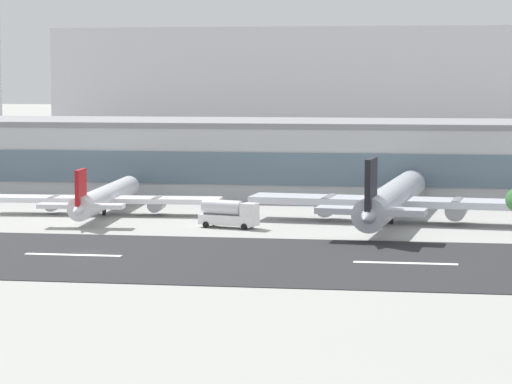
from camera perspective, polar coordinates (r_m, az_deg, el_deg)
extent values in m
plane|color=#9E9E99|center=(142.13, -8.30, -3.02)|extent=(1400.00, 1400.00, 0.00)
cube|color=#262628|center=(140.49, -8.51, -3.11)|extent=(800.00, 35.24, 0.08)
cube|color=white|center=(140.87, -9.01, -3.08)|extent=(12.00, 1.20, 0.01)
cube|color=white|center=(134.18, 7.38, -3.49)|extent=(12.00, 1.20, 0.01)
cube|color=#B7BABC|center=(213.67, 1.02, 1.64)|extent=(193.80, 29.79, 12.35)
cube|color=slate|center=(198.87, 0.43, 1.15)|extent=(187.98, 0.30, 5.56)
cube|color=gray|center=(213.30, 1.03, 3.43)|extent=(195.74, 30.09, 1.00)
cube|color=#BCBCC1|center=(337.65, 1.88, 5.07)|extent=(135.35, 35.05, 34.95)
cylinder|color=white|center=(181.88, -7.39, -0.23)|extent=(5.56, 35.08, 3.49)
sphere|color=white|center=(198.86, -6.27, 0.29)|extent=(3.32, 3.32, 3.32)
cone|color=white|center=(165.00, -8.74, -0.86)|extent=(3.51, 6.46, 3.14)
cube|color=white|center=(181.24, -7.43, -0.36)|extent=(36.42, 7.38, 0.77)
cylinder|color=gray|center=(179.66, -4.90, -0.59)|extent=(2.56, 5.02, 2.27)
cylinder|color=gray|center=(183.29, -9.91, -0.52)|extent=(2.56, 5.02, 2.27)
cube|color=white|center=(166.31, -8.62, -0.69)|extent=(12.45, 3.61, 0.61)
cube|color=red|center=(166.05, -8.63, 0.15)|extent=(0.84, 4.74, 5.59)
cylinder|color=black|center=(180.43, -7.50, -0.99)|extent=(0.63, 0.63, 0.96)
cylinder|color=silver|center=(171.84, 6.76, -0.29)|extent=(9.03, 46.06, 4.58)
sphere|color=silver|center=(194.46, 7.67, 0.40)|extent=(4.35, 4.35, 4.35)
cone|color=silver|center=(149.31, 5.57, -1.19)|extent=(4.91, 8.61, 4.12)
cube|color=silver|center=(170.98, 6.72, -0.47)|extent=(42.54, 10.94, 1.01)
cylinder|color=gray|center=(170.06, 9.88, -0.82)|extent=(3.59, 6.68, 2.98)
cylinder|color=gray|center=(172.59, 3.60, -0.65)|extent=(3.59, 6.68, 2.98)
cube|color=silver|center=(151.05, 5.68, -0.93)|extent=(14.61, 5.16, 0.81)
cube|color=black|center=(150.71, 5.69, 0.28)|extent=(1.33, 6.23, 7.33)
cylinder|color=black|center=(169.92, 6.64, -1.35)|extent=(0.82, 0.82, 1.26)
cube|color=white|center=(164.14, -1.36, -1.38)|extent=(8.88, 4.66, 1.40)
cylinder|color=silver|center=(164.36, -1.68, -0.75)|extent=(6.12, 3.49, 2.10)
cube|color=white|center=(162.63, -0.32, -0.88)|extent=(2.58, 2.83, 1.80)
cylinder|color=black|center=(161.84, -0.59, -1.73)|extent=(0.94, 0.50, 0.90)
cylinder|color=black|center=(164.19, -0.22, -1.62)|extent=(0.94, 0.50, 0.90)
cylinder|color=black|center=(164.33, -2.49, -1.62)|extent=(0.94, 0.50, 0.90)
cylinder|color=black|center=(166.65, -2.10, -1.51)|extent=(0.94, 0.50, 0.90)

